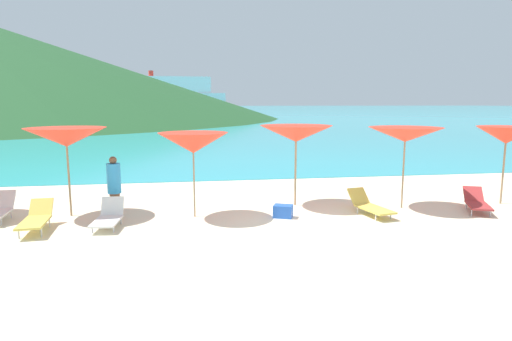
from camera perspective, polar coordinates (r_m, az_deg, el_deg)
The scene contains 14 objects.
ground_plane at distance 20.39m, azimuth -0.32°, elevation -0.16°, with size 50.00×100.00×0.30m, color beige.
ocean_water at distance 236.93m, azimuth -8.42°, elevation 8.06°, with size 650.00×440.00×0.02m, color #2DADBC.
umbrella_1 at distance 12.63m, azimuth -23.70°, elevation 4.02°, with size 2.25×2.25×2.41m.
umbrella_2 at distance 11.61m, azimuth -8.26°, elevation 3.60°, with size 1.91×1.91×2.28m.
umbrella_3 at distance 12.88m, azimuth 5.28°, elevation 4.83°, with size 2.28×2.28×2.40m.
umbrella_4 at distance 13.19m, azimuth 19.04°, elevation 4.48°, with size 2.25×2.25×2.37m.
umbrella_5 at distance 15.04m, azimuth 30.07°, elevation 4.03°, with size 1.81×1.81×2.36m.
lounge_chair_0 at distance 12.40m, azimuth 14.72°, elevation -4.43°, with size 0.86×1.67×0.62m.
lounge_chair_1 at distance 13.87m, azimuth 27.04°, elevation -3.67°, with size 1.12×1.62×0.59m.
lounge_chair_2 at distance 11.77m, azimuth -26.95°, elevation -5.59°, with size 0.67×1.63×0.65m.
lounge_chair_5 at distance 11.43m, azimuth -18.85°, elevation -5.76°, with size 0.68×1.33×0.66m.
beachgoer_1 at distance 12.41m, azimuth -18.15°, elevation -1.80°, with size 0.36×0.36×1.63m.
cooler_box at distance 11.75m, azimuth 3.57°, elevation -5.37°, with size 0.50×0.36×0.34m, color blue.
cruise_ship at distance 245.44m, azimuth -11.68°, elevation 9.78°, with size 64.08×9.56×20.23m.
Camera 1 is at (-3.06, -9.90, 3.06)m, focal length 30.41 mm.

